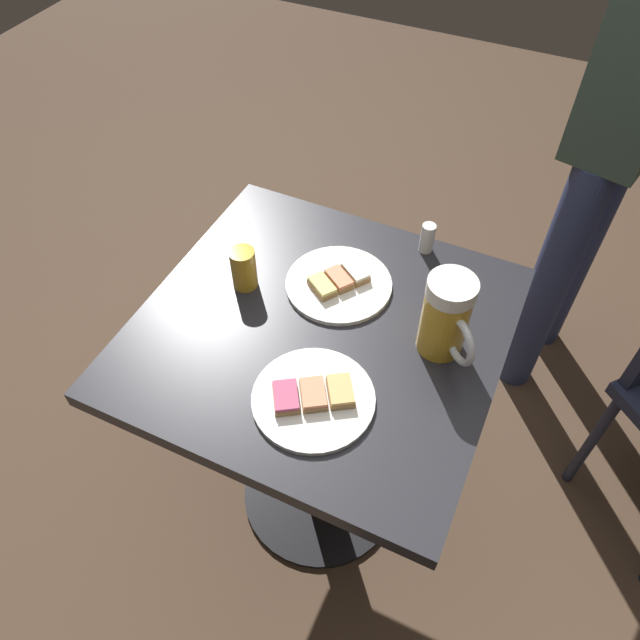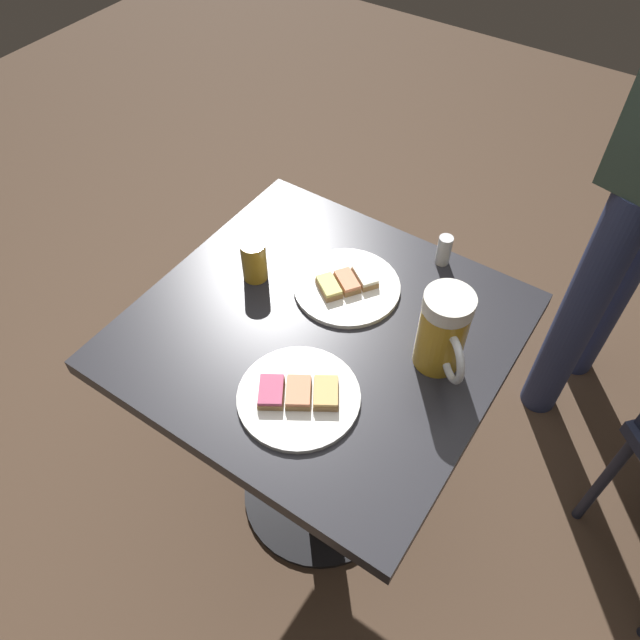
# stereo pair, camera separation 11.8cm
# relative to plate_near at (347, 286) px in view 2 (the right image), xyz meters

# --- Properties ---
(ground_plane) EXTENTS (6.00, 6.00, 0.00)m
(ground_plane) POSITION_rel_plate_near_xyz_m (0.01, -0.12, -0.77)
(ground_plane) COLOR #4C3828
(cafe_table) EXTENTS (0.71, 0.68, 0.76)m
(cafe_table) POSITION_rel_plate_near_xyz_m (0.01, -0.12, -0.19)
(cafe_table) COLOR black
(cafe_table) RESTS_ON ground_plane
(plate_near) EXTENTS (0.22, 0.22, 0.03)m
(plate_near) POSITION_rel_plate_near_xyz_m (0.00, 0.00, 0.00)
(plate_near) COLOR white
(plate_near) RESTS_ON cafe_table
(plate_far) EXTENTS (0.22, 0.22, 0.03)m
(plate_far) POSITION_rel_plate_near_xyz_m (0.07, -0.28, 0.00)
(plate_far) COLOR white
(plate_far) RESTS_ON cafe_table
(beer_mug) EXTENTS (0.12, 0.12, 0.17)m
(beer_mug) POSITION_rel_plate_near_xyz_m (0.24, -0.07, 0.08)
(beer_mug) COLOR gold
(beer_mug) RESTS_ON cafe_table
(beer_glass_small) EXTENTS (0.05, 0.05, 0.09)m
(beer_glass_small) POSITION_rel_plate_near_xyz_m (-0.18, -0.08, 0.04)
(beer_glass_small) COLOR gold
(beer_glass_small) RESTS_ON cafe_table
(salt_shaker) EXTENTS (0.03, 0.03, 0.07)m
(salt_shaker) POSITION_rel_plate_near_xyz_m (0.13, 0.18, 0.03)
(salt_shaker) COLOR silver
(salt_shaker) RESTS_ON cafe_table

